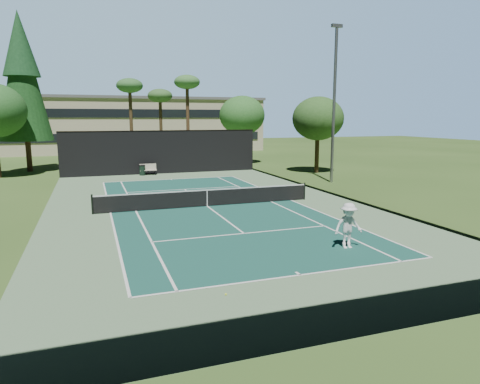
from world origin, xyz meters
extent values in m
plane|color=#355520|center=(0.00, 0.00, 0.00)|extent=(160.00, 160.00, 0.00)
cube|color=#62855D|center=(0.00, 0.00, 0.01)|extent=(18.00, 32.00, 0.01)
cube|color=#184F44|center=(0.00, 0.00, 0.01)|extent=(10.97, 23.77, 0.01)
cube|color=white|center=(0.00, -11.88, 0.02)|extent=(10.97, 0.10, 0.01)
cube|color=white|center=(0.00, 11.88, 0.02)|extent=(10.97, 0.10, 0.01)
cube|color=white|center=(0.00, -6.40, 0.02)|extent=(8.23, 0.10, 0.01)
cube|color=white|center=(0.00, 6.40, 0.02)|extent=(8.23, 0.10, 0.01)
cube|color=white|center=(-5.49, 0.00, 0.02)|extent=(0.10, 23.77, 0.01)
cube|color=white|center=(5.49, 0.00, 0.02)|extent=(0.10, 23.77, 0.01)
cube|color=white|center=(-4.12, 0.00, 0.02)|extent=(0.10, 23.77, 0.01)
cube|color=white|center=(4.12, 0.00, 0.02)|extent=(0.10, 23.77, 0.01)
cube|color=white|center=(0.00, 0.00, 0.02)|extent=(0.10, 12.80, 0.01)
cube|color=white|center=(0.00, -11.73, 0.02)|extent=(0.10, 0.30, 0.01)
cube|color=white|center=(0.00, 11.73, 0.02)|extent=(0.10, 0.30, 0.01)
cylinder|color=black|center=(-6.40, 0.00, 0.55)|extent=(0.10, 0.10, 1.10)
cylinder|color=black|center=(6.40, 0.00, 0.55)|extent=(0.10, 0.10, 1.10)
cube|color=black|center=(0.00, 0.00, 0.50)|extent=(12.80, 0.02, 0.92)
cube|color=white|center=(0.00, 0.00, 0.98)|extent=(12.80, 0.04, 0.07)
cube|color=white|center=(0.00, 0.00, 0.50)|extent=(0.05, 0.03, 0.92)
cube|color=black|center=(0.00, 16.00, 2.00)|extent=(18.00, 0.04, 4.00)
cube|color=black|center=(0.00, -16.00, 2.00)|extent=(18.00, 0.04, 4.00)
cube|color=black|center=(9.00, 0.00, 2.00)|extent=(0.04, 32.00, 4.00)
cube|color=black|center=(-9.00, 0.00, 2.00)|extent=(0.04, 32.00, 4.00)
cube|color=black|center=(0.00, 16.00, 4.00)|extent=(18.00, 0.06, 0.06)
imported|color=white|center=(3.20, -9.77, 0.92)|extent=(1.23, 0.76, 1.84)
sphere|color=#D7F337|center=(-2.80, -12.61, 0.04)|extent=(0.07, 0.07, 0.07)
sphere|color=#BFCD2E|center=(-1.70, 1.72, 0.03)|extent=(0.06, 0.06, 0.06)
sphere|color=#C1D430|center=(0.99, 3.98, 0.04)|extent=(0.07, 0.07, 0.07)
sphere|color=#D9ED35|center=(-2.74, 3.47, 0.03)|extent=(0.06, 0.06, 0.06)
cube|color=#B9B099|center=(-1.45, 15.34, 0.45)|extent=(1.50, 0.45, 0.05)
cube|color=beige|center=(-1.45, 15.54, 0.75)|extent=(1.50, 0.06, 0.55)
cube|color=black|center=(-2.05, 15.34, 0.21)|extent=(0.06, 0.40, 0.42)
cube|color=black|center=(-0.85, 15.34, 0.21)|extent=(0.06, 0.40, 0.42)
cylinder|color=black|center=(-1.99, 15.33, 0.45)|extent=(0.52, 0.52, 0.90)
cylinder|color=black|center=(-1.99, 15.33, 0.92)|extent=(0.56, 0.56, 0.05)
cylinder|color=#472C1E|center=(-12.00, 22.00, 1.80)|extent=(0.50, 0.50, 3.60)
cone|color=#163E18|center=(-12.00, 22.00, 9.00)|extent=(4.80, 4.80, 12.00)
cone|color=#163C1E|center=(-12.00, 22.00, 12.00)|extent=(3.30, 3.30, 6.00)
cylinder|color=#4A351F|center=(-2.00, 24.00, 4.28)|extent=(0.36, 0.36, 8.55)
ellipsoid|color=#2E622C|center=(-2.00, 24.00, 8.55)|extent=(2.80, 2.80, 1.54)
cylinder|color=#402F1B|center=(1.50, 26.00, 3.83)|extent=(0.36, 0.36, 7.65)
ellipsoid|color=#325B29|center=(1.50, 26.00, 7.65)|extent=(2.80, 2.80, 1.54)
cylinder|color=#4E3521|center=(4.00, 23.00, 4.50)|extent=(0.36, 0.36, 9.00)
ellipsoid|color=#376C30|center=(4.00, 23.00, 9.00)|extent=(2.80, 2.80, 1.54)
cylinder|color=#3F281B|center=(10.00, 22.00, 1.76)|extent=(0.40, 0.40, 3.52)
ellipsoid|color=#2A6126|center=(10.00, 22.00, 5.44)|extent=(5.12, 5.12, 4.35)
cylinder|color=#49351F|center=(14.00, 12.00, 1.65)|extent=(0.40, 0.40, 3.30)
ellipsoid|color=#2C5521|center=(14.00, 12.00, 5.10)|extent=(4.80, 4.80, 4.08)
cube|color=#BCB091|center=(0.00, 46.00, 4.00)|extent=(40.00, 12.00, 8.00)
cube|color=#59595B|center=(0.00, 46.00, 8.10)|extent=(40.50, 12.50, 0.40)
cube|color=black|center=(0.00, 39.95, 2.40)|extent=(38.00, 0.15, 1.20)
cube|color=black|center=(0.00, 39.95, 5.80)|extent=(38.00, 0.15, 1.20)
cylinder|color=gray|center=(12.00, 6.00, 6.00)|extent=(0.24, 0.24, 12.00)
cube|color=gray|center=(12.00, 6.00, 12.10)|extent=(0.90, 0.25, 0.25)
camera|label=1|loc=(-6.33, -23.94, 5.15)|focal=32.00mm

